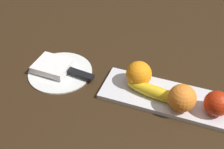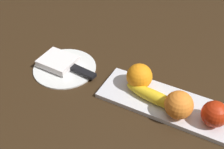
# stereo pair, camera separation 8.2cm
# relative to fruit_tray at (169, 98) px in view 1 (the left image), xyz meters

# --- Properties ---
(ground_plane) EXTENTS (2.40, 2.40, 0.00)m
(ground_plane) POSITION_rel_fruit_tray_xyz_m (-0.05, -0.02, -0.01)
(ground_plane) COLOR #302011
(fruit_tray) EXTENTS (0.38, 0.13, 0.01)m
(fruit_tray) POSITION_rel_fruit_tray_xyz_m (0.00, 0.00, 0.00)
(fruit_tray) COLOR silver
(fruit_tray) RESTS_ON ground_plane
(apple) EXTENTS (0.07, 0.07, 0.07)m
(apple) POSITION_rel_fruit_tray_xyz_m (-0.13, 0.02, 0.04)
(apple) COLOR #B8280D
(apple) RESTS_ON fruit_tray
(banana) EXTENTS (0.18, 0.06, 0.04)m
(banana) POSITION_rel_fruit_tray_xyz_m (0.03, 0.02, 0.02)
(banana) COLOR yellow
(banana) RESTS_ON fruit_tray
(orange_near_apple) EXTENTS (0.07, 0.07, 0.07)m
(orange_near_apple) POSITION_rel_fruit_tray_xyz_m (-0.04, 0.03, 0.04)
(orange_near_apple) COLOR orange
(orange_near_apple) RESTS_ON fruit_tray
(orange_near_banana) EXTENTS (0.07, 0.07, 0.07)m
(orange_near_banana) POSITION_rel_fruit_tray_xyz_m (0.09, -0.02, 0.04)
(orange_near_banana) COLOR orange
(orange_near_banana) RESTS_ON fruit_tray
(dinner_plate) EXTENTS (0.20, 0.20, 0.01)m
(dinner_plate) POSITION_rel_fruit_tray_xyz_m (0.34, 0.00, -0.00)
(dinner_plate) COLOR white
(dinner_plate) RESTS_ON ground_plane
(folded_napkin) EXTENTS (0.11, 0.09, 0.02)m
(folded_napkin) POSITION_rel_fruit_tray_xyz_m (0.37, -0.00, 0.01)
(folded_napkin) COLOR white
(folded_napkin) RESTS_ON dinner_plate
(knife) EXTENTS (0.18, 0.04, 0.01)m
(knife) POSITION_rel_fruit_tray_xyz_m (0.29, 0.00, 0.01)
(knife) COLOR silver
(knife) RESTS_ON dinner_plate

